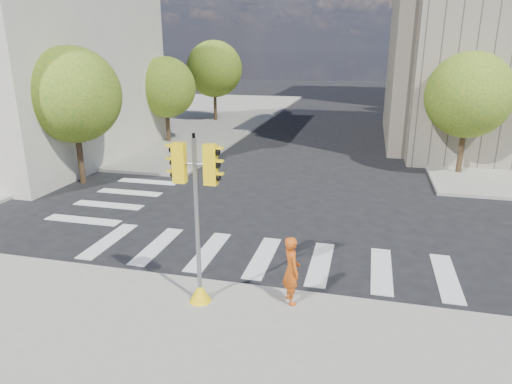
# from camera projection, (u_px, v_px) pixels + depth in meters

# --- Properties ---
(ground) EXTENTS (160.00, 160.00, 0.00)m
(ground) POSITION_uv_depth(u_px,v_px,m) (278.00, 234.00, 16.12)
(ground) COLOR black
(ground) RESTS_ON ground
(sidewalk_far_left) EXTENTS (28.00, 40.00, 0.15)m
(sidewalk_far_left) POSITION_uv_depth(u_px,v_px,m) (130.00, 114.00, 44.75)
(sidewalk_far_left) COLOR gray
(sidewalk_far_left) RESTS_ON ground
(tree_lw_near) EXTENTS (4.40, 4.40, 6.41)m
(tree_lw_near) POSITION_uv_depth(u_px,v_px,m) (73.00, 95.00, 20.96)
(tree_lw_near) COLOR #382616
(tree_lw_near) RESTS_ON ground
(tree_lw_mid) EXTENTS (4.00, 4.00, 5.77)m
(tree_lw_mid) POSITION_uv_depth(u_px,v_px,m) (166.00, 87.00, 30.35)
(tree_lw_mid) COLOR #382616
(tree_lw_mid) RESTS_ON ground
(tree_lw_far) EXTENTS (4.80, 4.80, 6.95)m
(tree_lw_far) POSITION_uv_depth(u_px,v_px,m) (214.00, 69.00, 39.37)
(tree_lw_far) COLOR #382616
(tree_lw_far) RESTS_ON ground
(tree_re_near) EXTENTS (4.20, 4.20, 6.16)m
(tree_re_near) POSITION_uv_depth(u_px,v_px,m) (469.00, 95.00, 22.43)
(tree_re_near) COLOR #382616
(tree_re_near) RESTS_ON ground
(tree_re_mid) EXTENTS (4.60, 4.60, 6.66)m
(tree_re_mid) POSITION_uv_depth(u_px,v_px,m) (438.00, 75.00, 33.44)
(tree_re_mid) COLOR #382616
(tree_re_mid) RESTS_ON ground
(tree_re_far) EXTENTS (4.00, 4.00, 5.88)m
(tree_re_far) POSITION_uv_depth(u_px,v_px,m) (422.00, 74.00, 44.69)
(tree_re_far) COLOR #382616
(tree_re_far) RESTS_ON ground
(lamp_near) EXTENTS (0.35, 0.18, 8.11)m
(lamp_near) POSITION_uv_depth(u_px,v_px,m) (466.00, 79.00, 25.85)
(lamp_near) COLOR black
(lamp_near) RESTS_ON sidewalk_far_right
(lamp_far) EXTENTS (0.35, 0.18, 8.11)m
(lamp_far) POSITION_uv_depth(u_px,v_px,m) (435.00, 69.00, 38.81)
(lamp_far) COLOR black
(lamp_far) RESTS_ON sidewalk_far_right
(traffic_signal) EXTENTS (1.06, 0.56, 4.29)m
(traffic_signal) POSITION_uv_depth(u_px,v_px,m) (198.00, 235.00, 11.02)
(traffic_signal) COLOR yellow
(traffic_signal) RESTS_ON sidewalk_near
(photographer) EXTENTS (0.68, 0.77, 1.77)m
(photographer) POSITION_uv_depth(u_px,v_px,m) (291.00, 270.00, 11.27)
(photographer) COLOR #BF4D11
(photographer) RESTS_ON sidewalk_near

